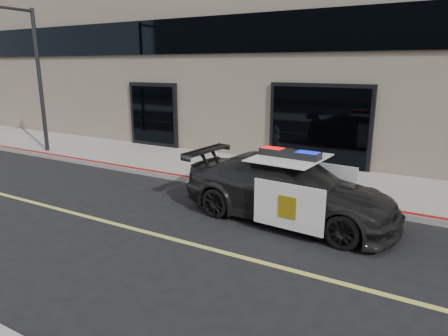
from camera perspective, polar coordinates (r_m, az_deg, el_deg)
The scene contains 5 objects.
ground at distance 7.45m, azimuth 4.22°, elevation -13.03°, with size 120.00×120.00×0.00m, color black.
sidewalk_n at distance 12.06m, azimuth 15.19°, elevation -2.24°, with size 60.00×3.50×0.15m, color gray.
police_car at distance 9.17m, azimuth 9.19°, elevation -2.91°, with size 2.74×5.24×1.62m.
fire_hydrant at distance 12.45m, azimuth -1.78°, elevation 1.04°, with size 0.38×0.53×0.85m.
street_light at distance 17.02m, azimuth -25.09°, elevation 11.97°, with size 0.15×1.35×5.31m.
Camera 1 is at (2.83, -5.98, 3.44)m, focal length 32.00 mm.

